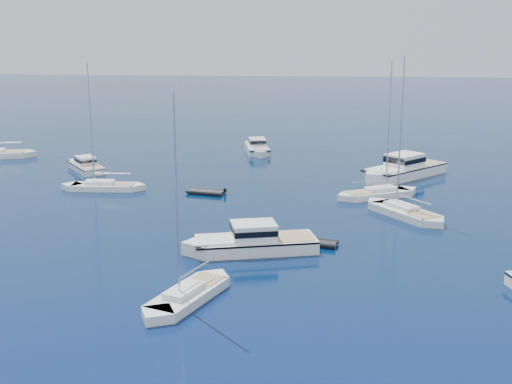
# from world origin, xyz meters

# --- Properties ---
(ground) EXTENTS (400.00, 400.00, 0.00)m
(ground) POSITION_xyz_m (0.00, 0.00, 0.00)
(ground) COLOR #091657
(ground) RESTS_ON ground
(motor_cruiser_centre) EXTENTS (12.15, 6.34, 3.05)m
(motor_cruiser_centre) POSITION_xyz_m (-4.14, 14.64, 0.00)
(motor_cruiser_centre) COLOR silver
(motor_cruiser_centre) RESTS_ON ground
(motor_cruiser_far_l) EXTENTS (7.32, 8.59, 2.29)m
(motor_cruiser_far_l) POSITION_xyz_m (-27.64, 43.56, 0.00)
(motor_cruiser_far_l) COLOR silver
(motor_cruiser_far_l) RESTS_ON ground
(motor_cruiser_distant) EXTENTS (12.42, 12.58, 3.55)m
(motor_cruiser_distant) POSITION_xyz_m (11.34, 43.22, 0.00)
(motor_cruiser_distant) COLOR white
(motor_cruiser_distant) RESTS_ON ground
(motor_cruiser_horizon) EXTENTS (4.80, 10.08, 2.54)m
(motor_cruiser_horizon) POSITION_xyz_m (-7.27, 57.43, 0.00)
(motor_cruiser_horizon) COLOR silver
(motor_cruiser_horizon) RESTS_ON ground
(sailboat_fore) EXTENTS (5.97, 10.02, 14.37)m
(sailboat_fore) POSITION_xyz_m (-7.38, 4.49, 0.00)
(sailboat_fore) COLOR silver
(sailboat_fore) RESTS_ON ground
(sailboat_mid_r) EXTENTS (8.40, 10.17, 15.52)m
(sailboat_mid_r) POSITION_xyz_m (9.44, 26.16, 0.00)
(sailboat_mid_r) COLOR silver
(sailboat_mid_r) RESTS_ON ground
(sailboat_mid_l) EXTENTS (9.91, 3.03, 14.41)m
(sailboat_mid_l) POSITION_xyz_m (-22.29, 33.84, 0.00)
(sailboat_mid_l) COLOR white
(sailboat_mid_l) RESTS_ON ground
(sailboat_centre) EXTENTS (10.07, 6.76, 14.65)m
(sailboat_centre) POSITION_xyz_m (7.55, 33.23, 0.00)
(sailboat_centre) COLOR silver
(sailboat_centre) RESTS_ON ground
(tender_yellow) EXTENTS (3.97, 4.62, 0.95)m
(tender_yellow) POSITION_xyz_m (-0.89, 16.53, 0.00)
(tender_yellow) COLOR yellow
(tender_yellow) RESTS_ON ground
(tender_grey_near) EXTENTS (3.67, 2.59, 0.95)m
(tender_grey_near) POSITION_xyz_m (1.28, 16.65, 0.00)
(tender_grey_near) COLOR black
(tender_grey_near) RESTS_ON ground
(tender_grey_far) EXTENTS (4.65, 3.12, 0.95)m
(tender_grey_far) POSITION_xyz_m (-10.72, 33.10, 0.00)
(tender_grey_far) COLOR black
(tender_grey_far) RESTS_ON ground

